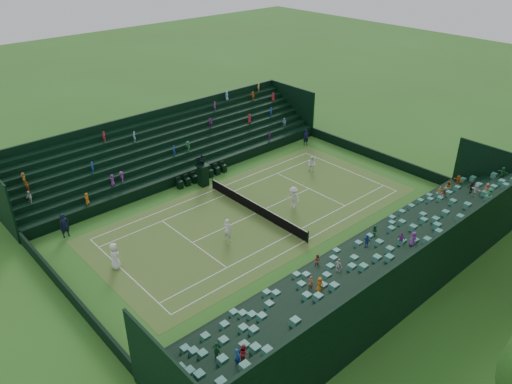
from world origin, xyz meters
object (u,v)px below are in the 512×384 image
player_near_east (228,230)px  player_far_east (293,197)px  tennis_net (256,208)px  player_far_west (312,164)px  umpire_chair (203,173)px  player_near_west (115,256)px

player_near_east → player_far_east: (-0.15, 7.16, 0.02)m
tennis_net → player_near_east: bearing=-70.3°
player_far_west → umpire_chair: bearing=-134.3°
player_near_west → player_near_east: 8.27m
tennis_net → player_far_west: 9.37m
player_near_west → player_far_west: player_near_west is taller
tennis_net → player_near_west: player_near_west is taller
player_near_east → player_far_west: bearing=-90.6°
umpire_chair → player_far_east: size_ratio=1.57×
player_far_east → tennis_net: bearing=-123.8°
tennis_net → player_near_east: (1.50, -4.19, 0.41)m
tennis_net → player_near_east: 4.47m
tennis_net → player_far_east: bearing=65.6°
player_far_west → player_far_east: size_ratio=0.84×
tennis_net → umpire_chair: 6.92m
umpire_chair → player_far_east: umpire_chair is taller
tennis_net → player_near_west: (-1.00, -12.07, 0.47)m
tennis_net → player_far_west: player_far_west is taller
player_far_west → player_far_east: player_far_east is taller
player_far_west → player_near_east: bearing=-92.2°
umpire_chair → player_near_west: umpire_chair is taller
player_near_east → player_near_west: bearing=56.2°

